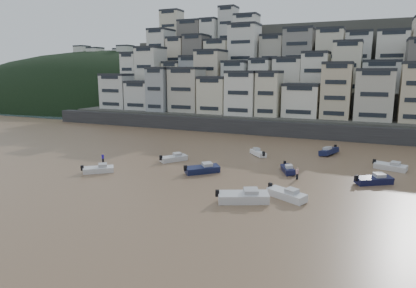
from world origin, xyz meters
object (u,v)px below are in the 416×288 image
at_px(boat_a, 243,195).
at_px(boat_e, 288,168).
at_px(boat_f, 174,157).
at_px(person_pink, 297,173).
at_px(boat_d, 374,179).
at_px(boat_j, 98,168).
at_px(person_blue, 103,158).
at_px(boat_i, 329,150).
at_px(boat_g, 390,166).
at_px(boat_c, 202,168).
at_px(boat_b, 287,193).
at_px(boat_h, 258,152).

height_order(boat_a, boat_e, boat_a).
distance_m(boat_f, person_pink, 21.81).
xyz_separation_m(boat_d, boat_e, (-12.19, 1.20, -0.11)).
relative_size(boat_a, boat_j, 1.32).
relative_size(boat_f, boat_j, 1.05).
bearing_deg(boat_d, boat_a, -168.33).
distance_m(boat_e, person_blue, 30.79).
relative_size(boat_e, boat_i, 0.83).
distance_m(boat_a, person_blue, 29.36).
distance_m(boat_e, boat_j, 29.22).
bearing_deg(person_blue, boat_g, 18.40).
bearing_deg(boat_a, boat_c, 109.80).
height_order(boat_d, boat_f, boat_d).
relative_size(boat_c, boat_e, 1.21).
xyz_separation_m(boat_a, boat_b, (4.43, 3.39, -0.12)).
distance_m(boat_f, boat_j, 13.26).
relative_size(boat_b, person_blue, 3.27).
bearing_deg(boat_b, boat_e, 129.14).
xyz_separation_m(boat_f, boat_g, (34.21, 8.71, -0.00)).
xyz_separation_m(boat_e, person_pink, (2.02, -3.13, 0.21)).
relative_size(boat_b, boat_e, 1.18).
distance_m(boat_a, person_pink, 13.09).
distance_m(boat_b, boat_j, 29.09).
relative_size(boat_c, person_blue, 3.36).
relative_size(boat_d, boat_g, 1.08).
bearing_deg(boat_h, boat_c, 122.72).
height_order(boat_b, boat_c, boat_c).
bearing_deg(boat_g, boat_e, -132.93).
xyz_separation_m(boat_f, person_pink, (21.68, -2.42, 0.16)).
bearing_deg(boat_j, boat_i, 3.36).
height_order(boat_g, person_blue, person_blue).
bearing_deg(boat_e, boat_b, -12.98).
xyz_separation_m(boat_a, boat_c, (-9.91, 9.91, -0.10)).
distance_m(boat_a, boat_c, 14.02).
relative_size(boat_h, person_pink, 2.80).
height_order(boat_e, boat_i, boat_i).
relative_size(boat_d, boat_f, 1.07).
distance_m(boat_c, boat_d, 24.51).
xyz_separation_m(boat_c, boat_d, (24.10, 4.46, -0.03)).
distance_m(boat_c, boat_h, 15.83).
height_order(boat_a, person_blue, boat_a).
xyz_separation_m(boat_i, boat_j, (-31.08, -27.78, -0.11)).
distance_m(boat_a, boat_d, 20.20).
bearing_deg(boat_d, person_blue, 153.87).
bearing_deg(boat_f, boat_b, -83.88).
xyz_separation_m(boat_c, boat_g, (26.46, 13.67, -0.08)).
relative_size(boat_j, person_pink, 2.86).
height_order(boat_b, boat_d, boat_b).
distance_m(boat_i, person_pink, 19.09).
height_order(boat_c, boat_j, boat_c).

